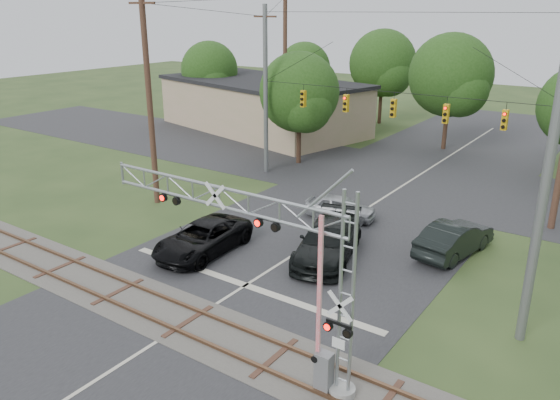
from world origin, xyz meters
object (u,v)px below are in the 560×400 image
Objects in this scene: crossing_gantry at (264,251)px; sedan_silver at (341,207)px; pickup_black at (203,238)px; traffic_signal_span at (408,107)px; car_dark at (328,241)px; commercial_building at (262,105)px.

sedan_silver is (-4.40, 13.15, -3.41)m from crossing_gantry.
crossing_gantry is 9.91m from pickup_black.
pickup_black is at bearing -109.93° from traffic_signal_span.
traffic_signal_span is 4.90× the size of sedan_silver.
sedan_silver is at bearing 64.08° from pickup_black.
pickup_black is 0.92× the size of car_dark.
sedan_silver is (-1.47, -5.20, -5.05)m from traffic_signal_span.
commercial_building is at bearing 116.41° from car_dark.
commercial_building reaches higher than pickup_black.
crossing_gantry is 9.20m from car_dark.
crossing_gantry is 0.51× the size of traffic_signal_span.
commercial_building reaches higher than car_dark.
traffic_signal_span is 23.03m from commercial_building.
traffic_signal_span reaches higher than pickup_black.
traffic_signal_span reaches higher than crossing_gantry.
traffic_signal_span is at bearing -17.52° from commercial_building.
commercial_building is at bearing 126.77° from crossing_gantry.
crossing_gantry is 1.79× the size of pickup_black.
sedan_silver is (-2.00, 4.87, -0.19)m from car_dark.
crossing_gantry reaches higher than car_dark.
pickup_black is 28.88m from commercial_building.
pickup_black is 0.25× the size of commercial_building.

